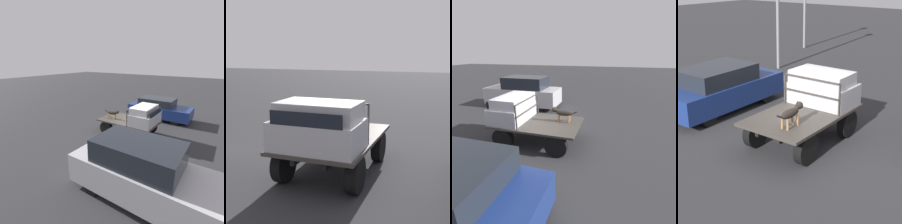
% 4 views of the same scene
% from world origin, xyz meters
% --- Properties ---
extents(ground_plane, '(80.00, 80.00, 0.00)m').
position_xyz_m(ground_plane, '(0.00, 0.00, 0.00)').
color(ground_plane, '#2D2D30').
extents(flatbed_truck, '(3.46, 2.03, 0.88)m').
position_xyz_m(flatbed_truck, '(0.00, 0.00, 0.62)').
color(flatbed_truck, black).
rests_on(flatbed_truck, ground).
extents(truck_cab, '(1.23, 1.91, 1.02)m').
position_xyz_m(truck_cab, '(1.04, 0.00, 1.37)').
color(truck_cab, '#B7B7BC').
rests_on(truck_cab, flatbed_truck).
extents(truck_headboard, '(0.04, 1.91, 0.94)m').
position_xyz_m(truck_headboard, '(0.38, 0.00, 1.50)').
color(truck_headboard, '#3D3833').
rests_on(truck_headboard, flatbed_truck).
extents(dog, '(1.09, 0.23, 0.61)m').
position_xyz_m(dog, '(-0.94, -0.31, 1.26)').
color(dog, '#9E7547').
rests_on(dog, flatbed_truck).
extents(parked_pickup_far, '(4.90, 1.87, 2.01)m').
position_xyz_m(parked_pickup_far, '(2.93, -4.38, 0.98)').
color(parked_pickup_far, black).
rests_on(parked_pickup_far, ground).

